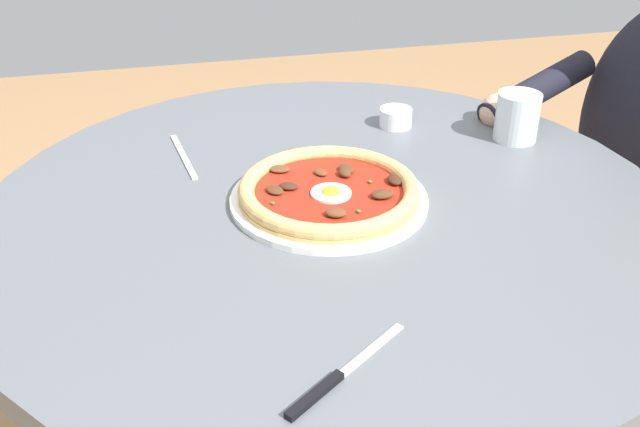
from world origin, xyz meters
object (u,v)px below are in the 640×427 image
Objects in this scene: fork_utensil at (183,156)px; diner_person at (640,222)px; dining_table at (328,262)px; water_glass at (517,119)px; steak_knife at (331,382)px; pizza_on_plate at (331,192)px; ramekin_capers at (396,117)px.

diner_person is (0.04, 0.92, -0.24)m from fork_utensil.
water_glass is at bearing 110.97° from dining_table.
steak_knife is 0.60m from fork_utensil.
water_glass is (-0.15, 0.38, 0.02)m from pizza_on_plate.
water_glass is 1.42× the size of ramekin_capers.
fork_utensil is at bearing -92.79° from diner_person.
ramekin_capers is (-0.11, -0.19, -0.02)m from water_glass.
dining_table is 0.41m from steak_knife.
steak_knife is at bearing -42.11° from water_glass.
diner_person is at bearing 93.32° from water_glass.
ramekin_capers is 0.33× the size of fork_utensil.
fork_utensil is (-0.06, -0.59, -0.04)m from water_glass.
ramekin_capers is at bearing -119.18° from water_glass.
pizza_on_plate is 0.32m from ramekin_capers.
ramekin_capers is (-0.63, 0.29, 0.02)m from steak_knife.
fork_utensil is (0.04, -0.40, -0.02)m from ramekin_capers.
water_glass is at bearing 83.77° from fork_utensil.
diner_person is (0.09, 0.52, -0.25)m from ramekin_capers.
water_glass is 0.53× the size of steak_knife.
water_glass reaches higher than ramekin_capers.
ramekin_capers is at bearing 142.74° from dining_table.
water_glass reaches higher than pizza_on_plate.
fork_utensil is at bearing -169.31° from steak_knife.
steak_knife is at bearing 10.69° from fork_utensil.
diner_person reaches higher than ramekin_capers.
fork_utensil is at bearing -83.95° from ramekin_capers.
ramekin_capers is at bearing 155.71° from steak_knife.
pizza_on_plate reaches higher than dining_table.
ramekin_capers reaches higher than fork_utensil.
dining_table is 17.62× the size of ramekin_capers.
steak_knife is at bearing -14.13° from pizza_on_plate.
pizza_on_plate is at bearing -37.00° from ramekin_capers.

